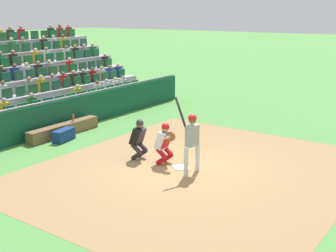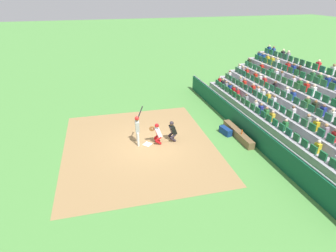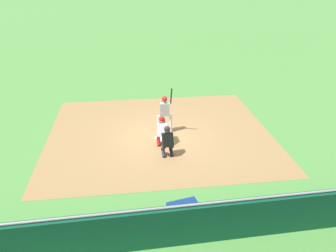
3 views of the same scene
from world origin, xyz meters
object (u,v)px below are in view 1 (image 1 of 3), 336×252
Objects in this scene: home_plate_umpire at (139,137)px; water_bottle_on_bench at (73,118)px; home_plate_marker at (181,167)px; catcher_crouching at (165,141)px; equipment_duffel_bag at (64,135)px; batter_at_plate at (192,137)px; dugout_bench at (64,129)px.

water_bottle_on_bench is (-1.09, -3.97, -0.13)m from home_plate_umpire.
home_plate_umpire is (0.05, -1.53, 0.69)m from home_plate_marker.
equipment_duffel_bag is (-0.00, -4.37, -0.51)m from catcher_crouching.
batter_at_plate is 5.55m from equipment_duffel_bag.
batter_at_plate reaches higher than water_bottle_on_bench.
home_plate_umpire reaches higher than equipment_duffel_bag.
water_bottle_on_bench reaches higher than dugout_bench.
home_plate_marker is 0.48× the size of equipment_duffel_bag.
dugout_bench is at bearing -144.35° from equipment_duffel_bag.
home_plate_umpire is 4.74× the size of water_bottle_on_bench.
catcher_crouching is 1.42× the size of equipment_duffel_bag.
water_bottle_on_bench is at bearing -102.05° from batter_at_plate.
dugout_bench is 0.78m from equipment_duffel_bag.
home_plate_umpire is 0.40× the size of dugout_bench.
catcher_crouching is 4.99m from dugout_bench.
home_plate_umpire is at bearing -95.53° from batter_at_plate.
catcher_crouching is 0.93m from home_plate_umpire.
batter_at_plate reaches higher than home_plate_marker.
dugout_bench is at bearing -97.66° from batter_at_plate.
catcher_crouching reaches higher than water_bottle_on_bench.
equipment_duffel_bag is (0.54, 0.56, -0.01)m from dugout_bench.
water_bottle_on_bench is 1.20m from equipment_duffel_bag.
catcher_crouching is at bearing -103.49° from batter_at_plate.
home_plate_umpire reaches higher than dugout_bench.
batter_at_plate is 6.16m from water_bottle_on_bench.
dugout_bench is 11.75× the size of water_bottle_on_bench.
home_plate_marker is 0.20× the size of batter_at_plate.
home_plate_umpire is (0.07, -0.92, -0.02)m from catcher_crouching.
catcher_crouching is at bearing 78.27° from water_bottle_on_bench.
batter_at_plate is 2.44× the size of equipment_duffel_bag.
home_plate_marker is 1.60× the size of water_bottle_on_bench.
batter_at_plate reaches higher than equipment_duffel_bag.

